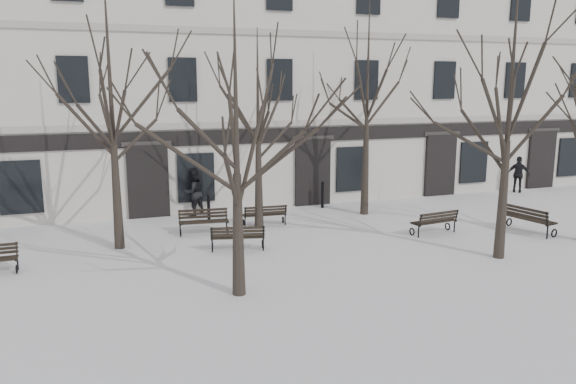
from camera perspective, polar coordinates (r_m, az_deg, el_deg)
name	(u,v)px	position (r m, az deg, el deg)	size (l,w,h in m)	color
ground	(302,269)	(16.37, 1.39, -7.78)	(100.00, 100.00, 0.00)	silver
building	(208,78)	(28.00, -8.15, 11.41)	(40.40, 10.20, 11.40)	beige
tree_1	(236,111)	(13.57, -5.32, 8.16)	(5.16, 5.16, 7.38)	black
tree_2	(512,80)	(17.78, 21.77, 10.48)	(5.99, 5.99, 8.55)	black
tree_4	(110,76)	(18.40, -17.67, 11.19)	(6.15, 6.15, 8.79)	black
tree_5	(258,105)	(20.31, -3.08, 8.78)	(5.03, 5.03, 7.18)	black
tree_6	(368,81)	(22.60, 8.09, 11.08)	(5.98, 5.98, 8.54)	black
bench_1	(238,237)	(17.99, -5.14, -4.53)	(1.79, 0.97, 0.86)	black
bench_2	(435,221)	(20.52, 14.71, -2.89)	(1.78, 0.84, 0.87)	black
bench_3	(204,221)	(20.13, -8.57, -2.90)	(1.79, 0.81, 0.88)	black
bench_4	(265,214)	(21.02, -2.39, -2.28)	(1.66, 0.70, 0.82)	black
bench_5	(527,218)	(21.80, 23.10, -2.45)	(1.08, 2.04, 0.98)	black
bollard_a	(209,207)	(21.81, -8.07, -1.49)	(0.14, 0.14, 1.11)	black
bollard_b	(323,194)	(24.03, 3.53, -0.17)	(0.15, 0.15, 1.16)	black
pedestrian_b	(194,215)	(23.12, -9.52, -2.32)	(0.92, 0.72, 1.89)	black
pedestrian_c	(517,192)	(29.69, 22.26, -0.04)	(1.04, 0.43, 1.78)	black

